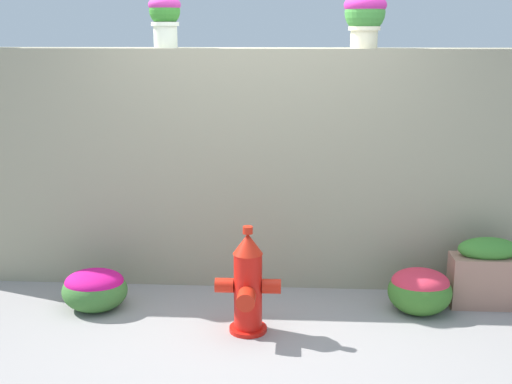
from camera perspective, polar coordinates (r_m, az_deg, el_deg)
ground_plane at (r=4.74m, az=-0.49°, el=-11.77°), size 24.00×24.00×0.00m
stone_wall at (r=5.32m, az=0.17°, el=2.09°), size 5.32×0.36×1.93m
potted_plant_1 at (r=5.27m, az=-7.99°, el=15.11°), size 0.25×0.25×0.40m
potted_plant_2 at (r=5.21m, az=9.52°, el=15.14°), size 0.33×0.33×0.42m
fire_hydrant at (r=4.55m, az=-0.72°, el=-8.23°), size 0.46×0.37×0.77m
flower_bush_left at (r=5.07m, az=14.16°, el=-8.23°), size 0.48×0.43×0.35m
flower_bush_right at (r=5.13m, az=-13.95°, el=-8.15°), size 0.49×0.45×0.32m
planter_box at (r=5.29m, az=19.51°, el=-6.72°), size 0.54×0.24×0.55m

